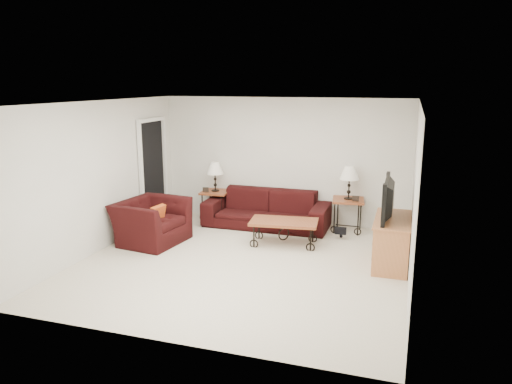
% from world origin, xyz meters
% --- Properties ---
extents(ground, '(5.00, 5.00, 0.00)m').
position_xyz_m(ground, '(0.00, 0.00, 0.00)').
color(ground, beige).
rests_on(ground, ground).
extents(wall_back, '(5.00, 0.02, 2.50)m').
position_xyz_m(wall_back, '(0.00, 2.50, 1.25)').
color(wall_back, silver).
rests_on(wall_back, ground).
extents(wall_front, '(5.00, 0.02, 2.50)m').
position_xyz_m(wall_front, '(0.00, -2.50, 1.25)').
color(wall_front, silver).
rests_on(wall_front, ground).
extents(wall_left, '(0.02, 5.00, 2.50)m').
position_xyz_m(wall_left, '(-2.50, 0.00, 1.25)').
color(wall_left, silver).
rests_on(wall_left, ground).
extents(wall_right, '(0.02, 5.00, 2.50)m').
position_xyz_m(wall_right, '(2.50, 0.00, 1.25)').
color(wall_right, silver).
rests_on(wall_right, ground).
extents(ceiling, '(5.00, 5.00, 0.00)m').
position_xyz_m(ceiling, '(0.00, 0.00, 2.50)').
color(ceiling, white).
rests_on(ceiling, wall_back).
extents(doorway, '(0.08, 0.94, 2.04)m').
position_xyz_m(doorway, '(-2.47, 1.65, 1.02)').
color(doorway, black).
rests_on(doorway, ground).
extents(sofa, '(2.43, 0.95, 0.71)m').
position_xyz_m(sofa, '(-0.21, 2.02, 0.36)').
color(sofa, black).
rests_on(sofa, ground).
extents(side_table_left, '(0.59, 0.59, 0.60)m').
position_xyz_m(side_table_left, '(-1.36, 2.20, 0.30)').
color(side_table_left, brown).
rests_on(side_table_left, ground).
extents(side_table_right, '(0.65, 0.65, 0.63)m').
position_xyz_m(side_table_right, '(1.36, 2.20, 0.32)').
color(side_table_right, brown).
rests_on(side_table_right, ground).
extents(lamp_left, '(0.37, 0.37, 0.60)m').
position_xyz_m(lamp_left, '(-1.36, 2.20, 0.90)').
color(lamp_left, black).
rests_on(lamp_left, side_table_left).
extents(lamp_right, '(0.40, 0.40, 0.63)m').
position_xyz_m(lamp_right, '(1.36, 2.20, 0.95)').
color(lamp_right, black).
rests_on(lamp_right, side_table_right).
extents(photo_frame_left, '(0.12, 0.05, 0.10)m').
position_xyz_m(photo_frame_left, '(-1.51, 2.05, 0.65)').
color(photo_frame_left, black).
rests_on(photo_frame_left, side_table_left).
extents(photo_frame_right, '(0.13, 0.03, 0.11)m').
position_xyz_m(photo_frame_right, '(1.51, 2.05, 0.69)').
color(photo_frame_right, black).
rests_on(photo_frame_right, side_table_right).
extents(coffee_table, '(1.23, 0.76, 0.44)m').
position_xyz_m(coffee_table, '(0.39, 1.07, 0.22)').
color(coffee_table, brown).
rests_on(coffee_table, ground).
extents(armchair, '(1.16, 1.29, 0.76)m').
position_xyz_m(armchair, '(-1.88, 0.48, 0.38)').
color(armchair, black).
rests_on(armchair, ground).
extents(throw_pillow, '(0.13, 0.35, 0.34)m').
position_xyz_m(throw_pillow, '(-1.73, 0.43, 0.52)').
color(throw_pillow, '#D55F1B').
rests_on(throw_pillow, armchair).
extents(tv_stand, '(0.51, 1.23, 0.74)m').
position_xyz_m(tv_stand, '(2.23, 0.67, 0.37)').
color(tv_stand, '#C27648').
rests_on(tv_stand, ground).
extents(television, '(0.14, 1.10, 0.64)m').
position_xyz_m(television, '(2.21, 0.67, 1.06)').
color(television, black).
rests_on(television, tv_stand).
extents(backpack, '(0.37, 0.32, 0.41)m').
position_xyz_m(backpack, '(1.30, 1.75, 0.21)').
color(backpack, black).
rests_on(backpack, ground).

